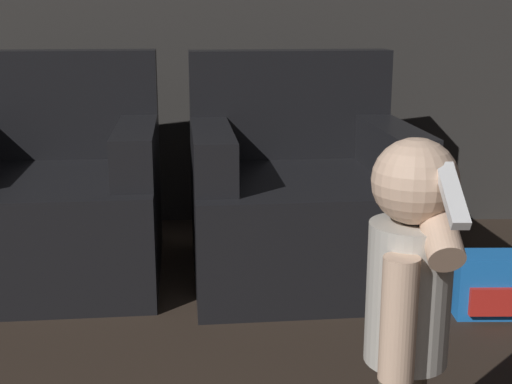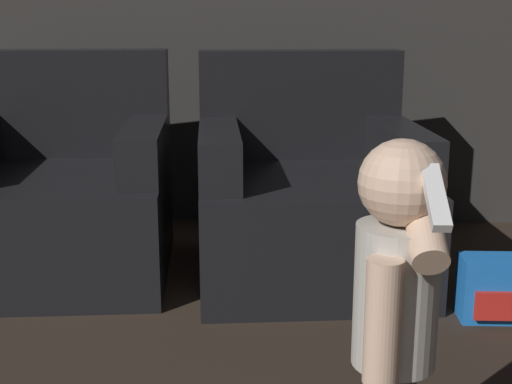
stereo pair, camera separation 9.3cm
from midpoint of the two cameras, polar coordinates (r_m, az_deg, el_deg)
name	(u,v)px [view 1 (the left image)]	position (r m, az deg, el deg)	size (l,w,h in m)	color
armchair_left	(51,200)	(3.16, -16.92, -0.64)	(0.99, 0.99, 0.93)	black
armchair_right	(300,200)	(3.04, 2.64, -0.62)	(0.99, 0.99, 0.93)	black
person_toddler	(409,294)	(1.61, 10.55, -8.06)	(0.19, 0.33, 0.85)	brown
toy_backpack	(486,285)	(2.79, 17.05, -7.14)	(0.24, 0.17, 0.24)	blue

